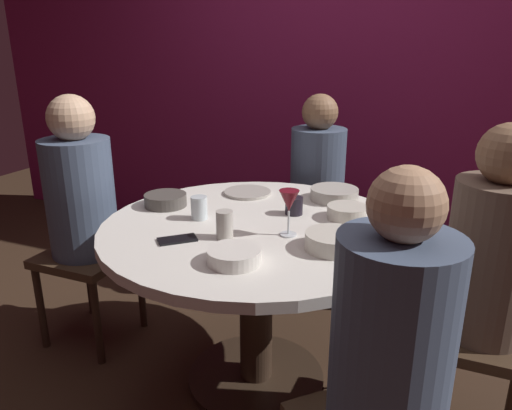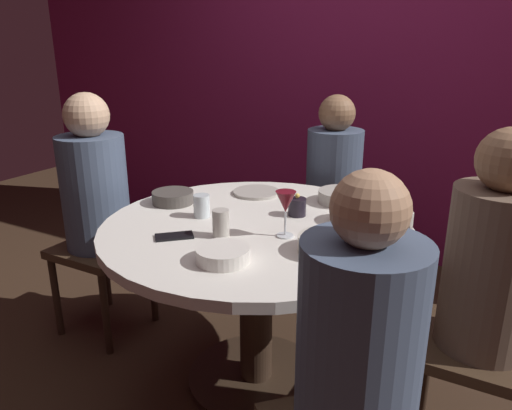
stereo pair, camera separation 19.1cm
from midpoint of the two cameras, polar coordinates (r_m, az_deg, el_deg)
The scene contains 19 objects.
ground_plane at distance 2.31m, azimuth 2.52°, elevation -19.84°, with size 8.00×8.00×0.00m, color #382619.
back_wall at distance 3.39m, azimuth 15.92°, elevation 15.67°, with size 6.00×0.10×2.60m, color maroon.
dining_table at distance 2.00m, azimuth 2.75°, elevation -6.82°, with size 1.24×1.24×0.74m.
seated_diner_left at distance 2.43m, azimuth -16.34°, elevation 1.51°, with size 0.40×0.40×1.22m.
seated_diner_back at distance 2.74m, azimuth 11.10°, elevation 3.24°, with size 0.40×0.40×1.17m.
seated_diner_right at distance 1.77m, azimuth 28.78°, elevation -6.97°, with size 0.40×0.40×1.20m.
seated_diner_front_right at distance 1.25m, azimuth 16.47°, elevation -16.84°, with size 0.57×0.57×1.18m.
candle_holder at distance 2.03m, azimuth 7.55°, elevation -0.25°, with size 0.08×0.08×0.10m.
wine_glass at distance 1.78m, azimuth 6.58°, elevation 0.09°, with size 0.08×0.08×0.18m.
dinner_plate at distance 2.32m, azimuth 2.41°, elevation 1.47°, with size 0.22×0.22×0.01m, color #B2ADA3.
cell_phone at distance 1.81m, azimuth -6.65°, elevation -3.73°, with size 0.07×0.14×0.01m, color black.
bowl_serving_large at distance 2.19m, azimuth -7.32°, elevation 0.88°, with size 0.19×0.19×0.05m, color #4C4742.
bowl_salad_center at distance 2.23m, azimuth 12.56°, elevation 0.93°, with size 0.22×0.22×0.06m, color #B2ADA3.
bowl_small_white at distance 1.60m, azimuth -0.53°, elevation -5.93°, with size 0.18×0.18×0.05m, color silver.
bowl_sauce_side at distance 2.00m, azimuth 13.71°, elevation -1.25°, with size 0.16×0.16×0.05m, color beige.
bowl_rice_portion at distance 1.70m, azimuth 11.58°, elevation -4.60°, with size 0.20×0.20×0.06m, color beige.
cup_near_candle at distance 2.00m, azimuth -3.72°, elevation -0.15°, with size 0.07×0.07×0.09m, color silver.
cup_by_left_diner at distance 1.84m, azimuth 19.67°, elevation -2.57°, with size 0.07×0.07×0.12m, color silver.
cup_by_right_diner at distance 1.79m, azimuth -1.13°, elevation -2.24°, with size 0.06×0.06×0.11m, color #B2ADA3.
Camera 2 is at (0.87, -1.59, 1.43)m, focal length 34.00 mm.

